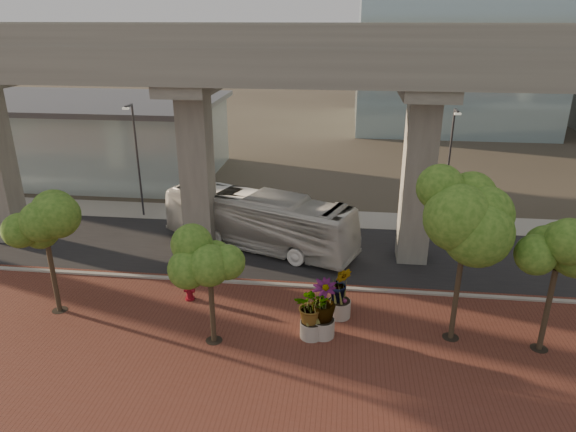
# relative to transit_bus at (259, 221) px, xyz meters

# --- Properties ---
(ground) EXTENTS (160.00, 160.00, 0.00)m
(ground) POSITION_rel_transit_bus_xyz_m (2.72, -2.62, -1.64)
(ground) COLOR #3B342A
(ground) RESTS_ON ground
(brick_plaza) EXTENTS (70.00, 13.00, 0.06)m
(brick_plaza) POSITION_rel_transit_bus_xyz_m (2.72, -10.62, -1.61)
(brick_plaza) COLOR brown
(brick_plaza) RESTS_ON ground
(asphalt_road) EXTENTS (90.00, 8.00, 0.04)m
(asphalt_road) POSITION_rel_transit_bus_xyz_m (2.72, -0.62, -1.62)
(asphalt_road) COLOR black
(asphalt_road) RESTS_ON ground
(curb_strip) EXTENTS (70.00, 0.25, 0.16)m
(curb_strip) POSITION_rel_transit_bus_xyz_m (2.72, -4.62, -1.56)
(curb_strip) COLOR #9A9890
(curb_strip) RESTS_ON ground
(far_sidewalk) EXTENTS (90.00, 3.00, 0.06)m
(far_sidewalk) POSITION_rel_transit_bus_xyz_m (2.72, 4.88, -1.61)
(far_sidewalk) COLOR #9A9890
(far_sidewalk) RESTS_ON ground
(transit_viaduct) EXTENTS (72.00, 5.60, 12.40)m
(transit_viaduct) POSITION_rel_transit_bus_xyz_m (2.72, -0.62, 5.65)
(transit_viaduct) COLOR gray
(transit_viaduct) RESTS_ON ground
(station_pavilion) EXTENTS (23.00, 13.00, 6.30)m
(station_pavilion) POSITION_rel_transit_bus_xyz_m (-17.28, 13.38, 1.58)
(station_pavilion) COLOR #ADC3C6
(station_pavilion) RESTS_ON ground
(transit_bus) EXTENTS (11.96, 6.94, 3.28)m
(transit_bus) POSITION_rel_transit_bus_xyz_m (0.00, 0.00, 0.00)
(transit_bus) COLOR silver
(transit_bus) RESTS_ON ground
(fire_hydrant) EXTENTS (0.50, 0.45, 1.01)m
(fire_hydrant) POSITION_rel_transit_bus_xyz_m (-2.24, -6.47, -1.10)
(fire_hydrant) COLOR maroon
(fire_hydrant) RESTS_ON ground
(planter_front) EXTENTS (2.11, 2.11, 2.32)m
(planter_front) POSITION_rel_transit_bus_xyz_m (3.77, -8.85, -0.17)
(planter_front) COLOR #9A958B
(planter_front) RESTS_ON ground
(planter_right) EXTENTS (2.45, 2.45, 2.62)m
(planter_right) POSITION_rel_transit_bus_xyz_m (4.25, -8.70, 0.00)
(planter_right) COLOR #AEA99E
(planter_right) RESTS_ON ground
(planter_left) EXTENTS (2.28, 2.28, 2.51)m
(planter_left) POSITION_rel_transit_bus_xyz_m (4.90, -7.11, -0.06)
(planter_left) COLOR #A19B91
(planter_left) RESTS_ON ground
(street_tree_far_west) EXTENTS (3.23, 3.23, 5.87)m
(street_tree_far_west) POSITION_rel_transit_bus_xyz_m (-7.93, -8.14, 2.79)
(street_tree_far_west) COLOR #413325
(street_tree_far_west) RESTS_ON ground
(street_tree_near_west) EXTENTS (2.96, 2.96, 5.24)m
(street_tree_near_west) POSITION_rel_transit_bus_xyz_m (-0.25, -9.61, 2.29)
(street_tree_near_west) COLOR #413325
(street_tree_near_west) RESTS_ON ground
(street_tree_near_east) EXTENTS (4.25, 4.25, 7.39)m
(street_tree_near_east) POSITION_rel_transit_bus_xyz_m (9.64, -8.20, 3.85)
(street_tree_near_east) COLOR #413325
(street_tree_near_east) RESTS_ON ground
(street_tree_far_east) EXTENTS (3.57, 3.57, 6.29)m
(street_tree_far_east) POSITION_rel_transit_bus_xyz_m (13.10, -8.57, 3.06)
(street_tree_far_east) COLOR #413325
(street_tree_far_east) RESTS_ON ground
(streetlamp_west) EXTENTS (0.37, 1.09, 7.55)m
(streetlamp_west) POSITION_rel_transit_bus_xyz_m (-8.67, 3.87, 2.77)
(streetlamp_west) COLOR #333338
(streetlamp_west) RESTS_ON ground
(streetlamp_east) EXTENTS (0.37, 1.09, 7.55)m
(streetlamp_east) POSITION_rel_transit_bus_xyz_m (11.23, 4.44, 2.77)
(streetlamp_east) COLOR #2E2E33
(streetlamp_east) RESTS_ON ground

